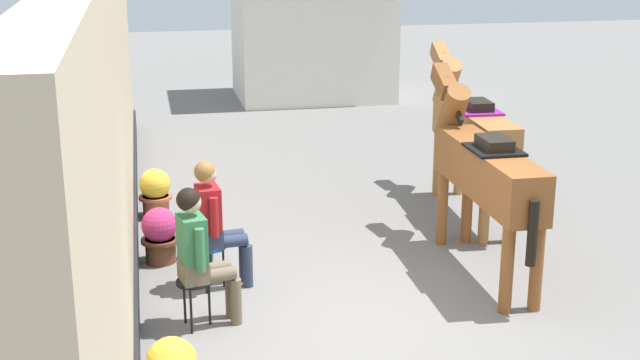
# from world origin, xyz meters

# --- Properties ---
(ground_plane) EXTENTS (40.00, 40.00, 0.00)m
(ground_plane) POSITION_xyz_m (0.00, 3.00, 0.00)
(ground_plane) COLOR slate
(pub_facade_wall) EXTENTS (0.34, 14.00, 3.40)m
(pub_facade_wall) POSITION_xyz_m (-2.55, 1.50, 1.54)
(pub_facade_wall) COLOR #CCB793
(pub_facade_wall) RESTS_ON ground_plane
(distant_cottage) EXTENTS (3.40, 2.60, 3.50)m
(distant_cottage) POSITION_xyz_m (1.40, 10.85, 1.80)
(distant_cottage) COLOR silver
(distant_cottage) RESTS_ON ground_plane
(seated_visitor_near) EXTENTS (0.61, 0.48, 1.39)m
(seated_visitor_near) POSITION_xyz_m (-1.77, 0.10, 0.78)
(seated_visitor_near) COLOR black
(seated_visitor_near) RESTS_ON ground_plane
(seated_visitor_far) EXTENTS (0.61, 0.49, 1.39)m
(seated_visitor_far) POSITION_xyz_m (-1.55, 0.98, 0.78)
(seated_visitor_far) COLOR #194C99
(seated_visitor_far) RESTS_ON ground_plane
(saddled_horse_near) EXTENTS (0.50, 3.00, 2.06)m
(saddled_horse_near) POSITION_xyz_m (1.34, 0.89, 1.16)
(saddled_horse_near) COLOR brown
(saddled_horse_near) RESTS_ON ground_plane
(saddled_horse_far) EXTENTS (0.53, 3.00, 2.06)m
(saddled_horse_far) POSITION_xyz_m (1.88, 2.74, 1.16)
(saddled_horse_far) COLOR #9E6B38
(saddled_horse_far) RESTS_ON ground_plane
(flower_planter_inner_far) EXTENTS (0.43, 0.43, 0.64)m
(flower_planter_inner_far) POSITION_xyz_m (-2.11, 1.83, 0.33)
(flower_planter_inner_far) COLOR brown
(flower_planter_inner_far) RESTS_ON ground_plane
(flower_planter_farthest) EXTENTS (0.43, 0.43, 0.64)m
(flower_planter_farthest) POSITION_xyz_m (-2.12, 3.44, 0.33)
(flower_planter_farthest) COLOR #A85638
(flower_planter_farthest) RESTS_ON ground_plane
(satchel_bag) EXTENTS (0.16, 0.29, 0.20)m
(satchel_bag) POSITION_xyz_m (-1.60, 1.72, 0.10)
(satchel_bag) COLOR black
(satchel_bag) RESTS_ON ground_plane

